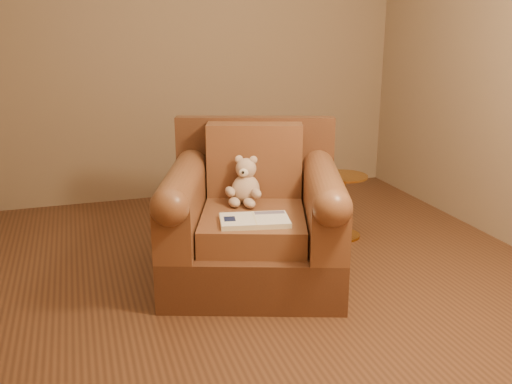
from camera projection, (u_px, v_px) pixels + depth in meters
name	position (u px, v px, depth m)	size (l,w,h in m)	color
floor	(252.00, 280.00, 3.65)	(4.00, 4.00, 0.00)	#57331E
armchair	(254.00, 220.00, 3.62)	(1.35, 1.32, 0.97)	#55301C
teddy_bear	(245.00, 185.00, 3.65)	(0.23, 0.26, 0.31)	#C9A78D
guidebook	(255.00, 220.00, 3.31)	(0.44, 0.31, 0.03)	beige
side_table	(343.00, 204.00, 4.31)	(0.35, 0.35, 0.49)	#C18535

